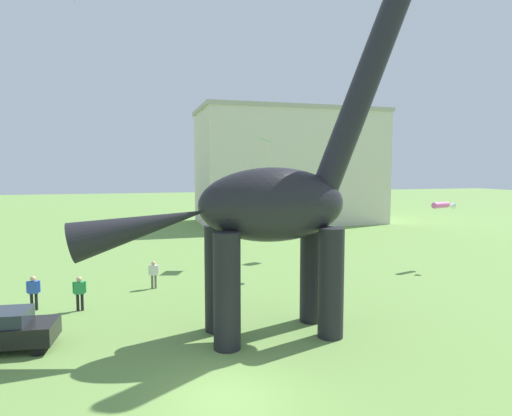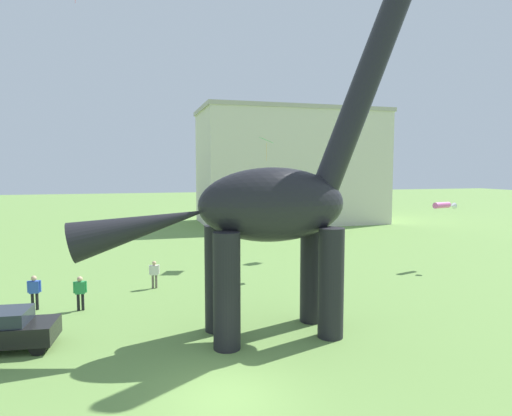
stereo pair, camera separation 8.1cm
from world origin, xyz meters
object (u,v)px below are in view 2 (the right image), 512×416
at_px(person_strolling_adult, 34,289).
at_px(kite_mid_left, 370,83).
at_px(dinosaur_sculpture, 271,205).
at_px(person_photographer, 80,290).
at_px(person_far_spectator, 154,272).
at_px(kite_far_right, 444,205).
at_px(kite_near_high, 303,185).
at_px(kite_apex, 267,140).

bearing_deg(person_strolling_adult, kite_mid_left, -121.65).
distance_m(dinosaur_sculpture, person_photographer, 10.68).
height_order(person_far_spectator, person_photographer, person_photographer).
relative_size(person_strolling_adult, person_far_spectator, 1.07).
bearing_deg(kite_far_right, person_photographer, -171.61).
xyz_separation_m(dinosaur_sculpture, person_photographer, (-8.04, 5.45, -4.42)).
bearing_deg(kite_near_high, kite_apex, 101.22).
bearing_deg(person_photographer, kite_apex, 42.15).
relative_size(kite_near_high, kite_far_right, 0.37).
distance_m(person_far_spectator, kite_mid_left, 24.64).
relative_size(dinosaur_sculpture, person_far_spectator, 9.39).
distance_m(kite_far_right, kite_apex, 13.50).
bearing_deg(dinosaur_sculpture, person_strolling_adult, 134.20).
distance_m(dinosaur_sculpture, kite_apex, 15.68).
bearing_deg(person_far_spectator, kite_near_high, 144.12).
relative_size(dinosaur_sculpture, kite_far_right, 9.56).
bearing_deg(kite_apex, kite_far_right, -26.77).
xyz_separation_m(dinosaur_sculpture, kite_mid_left, (14.42, 17.36, 8.87)).
bearing_deg(kite_apex, person_photographer, -143.29).
relative_size(kite_mid_left, kite_apex, 0.53).
height_order(person_photographer, kite_apex, kite_apex).
distance_m(person_strolling_adult, kite_near_high, 16.60).
distance_m(person_photographer, kite_near_high, 14.79).
bearing_deg(person_strolling_adult, person_photographer, -163.94).
relative_size(kite_near_high, kite_apex, 0.34).
bearing_deg(person_photographer, dinosaur_sculpture, -28.69).
bearing_deg(person_far_spectator, person_strolling_adult, -19.85).
height_order(dinosaur_sculpture, kite_mid_left, dinosaur_sculpture).
distance_m(dinosaur_sculpture, kite_near_high, 11.07).
distance_m(kite_mid_left, kite_far_right, 13.08).
relative_size(person_photographer, kite_far_right, 1.08).
distance_m(dinosaur_sculpture, person_strolling_adult, 12.72).
xyz_separation_m(kite_mid_left, kite_near_high, (-9.16, -7.63, -8.43)).
height_order(person_far_spectator, kite_mid_left, kite_mid_left).
relative_size(person_far_spectator, kite_mid_left, 1.74).
bearing_deg(dinosaur_sculpture, kite_far_right, 15.09).
distance_m(person_far_spectator, kite_apex, 13.28).
height_order(dinosaur_sculpture, kite_near_high, dinosaur_sculpture).
bearing_deg(kite_near_high, kite_far_right, -4.37).
bearing_deg(kite_far_right, person_far_spectator, -179.04).
height_order(kite_mid_left, kite_apex, kite_mid_left).
xyz_separation_m(person_strolling_adult, person_far_spectator, (5.86, 2.45, -0.06)).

